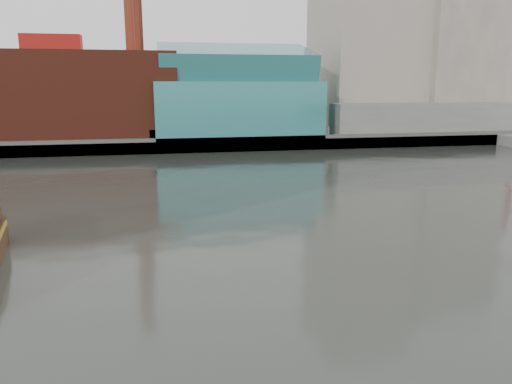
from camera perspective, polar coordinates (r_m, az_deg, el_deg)
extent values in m
plane|color=#272A25|center=(26.56, 1.17, -13.67)|extent=(400.00, 400.00, 0.00)
cube|color=slate|center=(115.90, -8.99, 6.86)|extent=(220.00, 60.00, 2.00)
cube|color=#4C4C49|center=(86.57, -8.04, 5.30)|extent=(220.00, 1.00, 2.60)
cube|color=maroon|center=(96.76, -21.89, 10.15)|extent=(42.00, 18.00, 15.00)
cube|color=teal|center=(94.65, -2.31, 9.46)|extent=(30.00, 16.00, 10.00)
cube|color=#A39887|center=(113.58, 12.68, 18.75)|extent=(20.00, 22.00, 46.00)
cube|color=#A29987|center=(118.13, 21.73, 15.99)|extent=(18.00, 18.00, 38.00)
cube|color=#A39887|center=(133.41, 13.75, 18.99)|extent=(24.00, 20.00, 52.00)
cube|color=slate|center=(104.21, 19.39, 7.94)|extent=(40.00, 6.00, 6.00)
cube|color=teal|center=(94.60, -2.35, 14.31)|extent=(28.00, 14.94, 8.78)
cube|color=slate|center=(134.51, 26.94, 7.49)|extent=(4.00, 4.00, 3.00)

